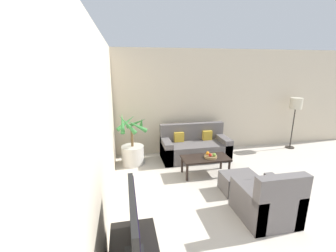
{
  "coord_description": "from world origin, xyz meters",
  "views": [
    {
      "loc": [
        -3.26,
        0.52,
        2.26
      ],
      "look_at": [
        -2.33,
        5.15,
        1.0
      ],
      "focal_mm": 24.0,
      "sensor_mm": 36.0,
      "label": 1
    }
  ],
  "objects": [
    {
      "name": "wall_left",
      "position": [
        -3.55,
        3.08,
        1.35
      ],
      "size": [
        0.06,
        7.75,
        2.7
      ],
      "color": "beige",
      "rests_on": "ground_plane"
    },
    {
      "name": "apple_red",
      "position": [
        -1.53,
        4.63,
        0.47
      ],
      "size": [
        0.07,
        0.07,
        0.07
      ],
      "color": "red",
      "rests_on": "fruit_bowl"
    },
    {
      "name": "potted_palm",
      "position": [
        -3.1,
        5.56,
        0.39
      ],
      "size": [
        0.75,
        0.76,
        1.25
      ],
      "color": "beige",
      "rests_on": "ground_plane"
    },
    {
      "name": "armchair",
      "position": [
        -1.22,
        3.14,
        0.28
      ],
      "size": [
        0.77,
        0.81,
        0.85
      ],
      "color": "#605B5B",
      "rests_on": "ground_plane"
    },
    {
      "name": "coffee_table",
      "position": [
        -1.6,
        4.7,
        0.34
      ],
      "size": [
        1.0,
        0.49,
        0.39
      ],
      "color": "black",
      "rests_on": "ground_plane"
    },
    {
      "name": "fruit_bowl",
      "position": [
        -1.5,
        4.67,
        0.41
      ],
      "size": [
        0.27,
        0.27,
        0.05
      ],
      "color": "#997A4C",
      "rests_on": "coffee_table"
    },
    {
      "name": "wall_back",
      "position": [
        0.0,
        6.18,
        1.35
      ],
      "size": [
        8.63,
        0.06,
        2.7
      ],
      "color": "beige",
      "rests_on": "ground_plane"
    },
    {
      "name": "floor_lamp",
      "position": [
        1.37,
        5.78,
        1.21
      ],
      "size": [
        0.31,
        0.31,
        1.43
      ],
      "color": "#2D2823",
      "rests_on": "ground_plane"
    },
    {
      "name": "orange_fruit",
      "position": [
        -1.55,
        4.73,
        0.47
      ],
      "size": [
        0.07,
        0.07,
        0.07
      ],
      "color": "orange",
      "rests_on": "fruit_bowl"
    },
    {
      "name": "ottoman",
      "position": [
        -1.23,
        3.94,
        0.17
      ],
      "size": [
        0.64,
        0.45,
        0.34
      ],
      "color": "#605B5B",
      "rests_on": "ground_plane"
    },
    {
      "name": "sofa_loveseat",
      "position": [
        -1.55,
        5.6,
        0.29
      ],
      "size": [
        1.66,
        0.76,
        0.85
      ],
      "color": "#605B5B",
      "rests_on": "ground_plane"
    },
    {
      "name": "television",
      "position": [
        -3.22,
        2.18,
        0.89
      ],
      "size": [
        0.18,
        0.92,
        0.63
      ],
      "color": "black",
      "rests_on": "tv_console"
    },
    {
      "name": "apple_green",
      "position": [
        -1.45,
        4.62,
        0.47
      ],
      "size": [
        0.07,
        0.07,
        0.07
      ],
      "color": "olive",
      "rests_on": "fruit_bowl"
    }
  ]
}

